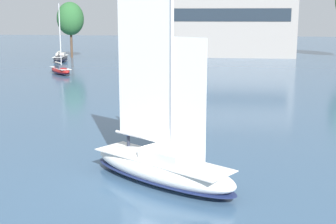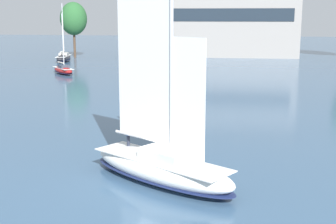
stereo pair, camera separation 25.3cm
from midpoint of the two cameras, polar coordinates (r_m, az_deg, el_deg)
name	(u,v)px [view 1 (the left image)]	position (r m, az deg, el deg)	size (l,w,h in m)	color
ground_plane	(161,182)	(28.45, -1.09, -8.52)	(400.00, 400.00, 0.00)	#385675
waterfront_building	(226,17)	(118.92, 7.07, 11.43)	(33.62, 19.18, 18.68)	gray
tree_shore_left	(70,19)	(113.02, -11.88, 11.06)	(6.23, 6.23, 12.82)	#4C3828
sailboat_main	(161,164)	(28.06, -1.07, -6.33)	(10.51, 8.35, 14.61)	white
sailboat_moored_near_marina	(61,58)	(103.92, -13.03, 6.47)	(3.94, 9.21, 12.26)	#232328
sailboat_moored_mid_channel	(60,70)	(81.97, -13.06, 5.03)	(6.25, 7.01, 10.13)	maroon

